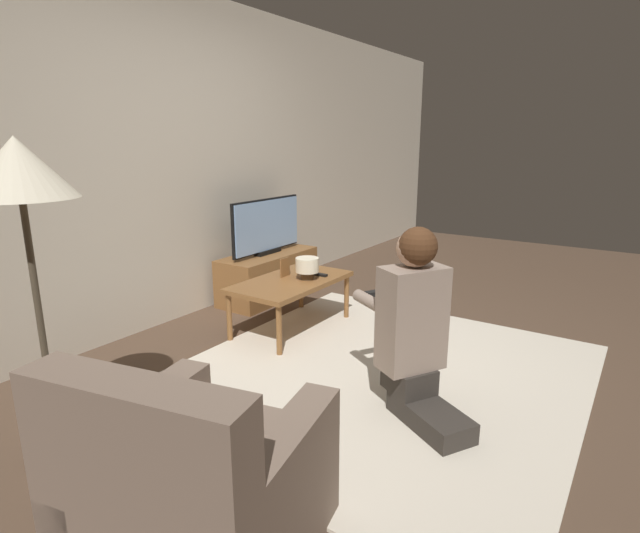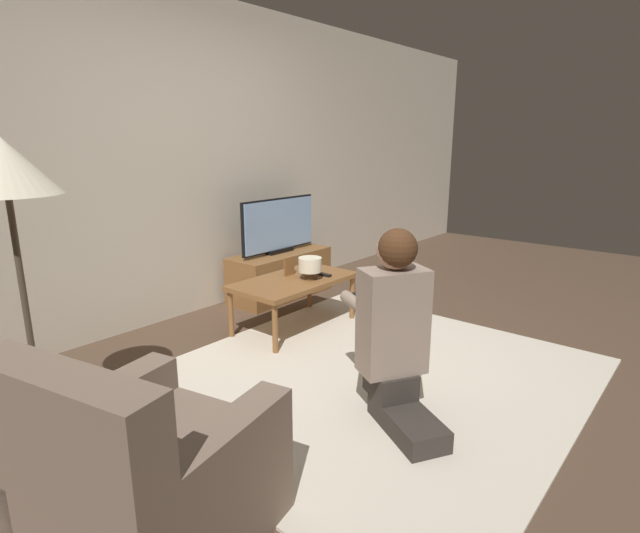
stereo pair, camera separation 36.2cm
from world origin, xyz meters
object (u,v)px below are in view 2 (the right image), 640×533
(floor_lamp, at_px, (6,182))
(coffee_table, at_px, (294,284))
(tv, at_px, (279,225))
(armchair, at_px, (145,483))
(table_lamp, at_px, (310,266))
(person_kneeling, at_px, (395,327))

(floor_lamp, bearing_deg, coffee_table, 1.64)
(tv, bearing_deg, floor_lamp, -163.32)
(floor_lamp, height_order, armchair, floor_lamp)
(tv, height_order, table_lamp, tv)
(armchair, xyz_separation_m, person_kneeling, (1.33, -0.21, 0.25))
(coffee_table, distance_m, person_kneeling, 1.44)
(person_kneeling, bearing_deg, floor_lamp, -13.06)
(armchair, relative_size, person_kneeling, 0.87)
(table_lamp, bearing_deg, coffee_table, 129.72)
(floor_lamp, height_order, person_kneeling, floor_lamp)
(coffee_table, bearing_deg, tv, 51.69)
(coffee_table, xyz_separation_m, person_kneeling, (-0.63, -1.29, 0.15))
(tv, height_order, person_kneeling, person_kneeling)
(coffee_table, height_order, person_kneeling, person_kneeling)
(person_kneeling, bearing_deg, armchair, 21.78)
(table_lamp, bearing_deg, tv, 59.52)
(coffee_table, xyz_separation_m, table_lamp, (0.08, -0.10, 0.14))
(floor_lamp, xyz_separation_m, person_kneeling, (1.29, -1.23, -0.76))
(floor_lamp, bearing_deg, table_lamp, -1.19)
(tv, xyz_separation_m, armchair, (-2.50, -1.76, -0.42))
(coffee_table, xyz_separation_m, armchair, (-1.96, -1.08, -0.10))
(tv, bearing_deg, coffee_table, -128.31)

